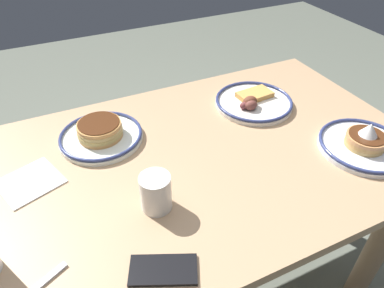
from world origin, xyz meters
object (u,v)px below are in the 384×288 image
at_px(paper_napkin, 30,182).
at_px(coffee_mug, 155,191).
at_px(plate_near_main, 101,134).
at_px(plate_center_pancakes, 253,102).
at_px(plate_far_companion, 364,144).
at_px(cell_phone, 163,270).

bearing_deg(paper_napkin, coffee_mug, 141.71).
relative_size(plate_near_main, plate_center_pancakes, 0.94).
distance_m(plate_far_companion, paper_napkin, 0.97).
bearing_deg(paper_napkin, plate_near_main, -154.55).
xyz_separation_m(plate_center_pancakes, paper_napkin, (0.76, 0.07, -0.01)).
relative_size(plate_far_companion, cell_phone, 1.85).
bearing_deg(cell_phone, paper_napkin, -36.31).
bearing_deg(plate_near_main, coffee_mug, 100.21).
height_order(plate_center_pancakes, paper_napkin, plate_center_pancakes).
relative_size(plate_center_pancakes, paper_napkin, 1.83).
bearing_deg(plate_center_pancakes, plate_far_companion, 115.36).
xyz_separation_m(plate_center_pancakes, plate_far_companion, (-0.17, 0.35, 0.00)).
height_order(plate_center_pancakes, coffee_mug, coffee_mug).
bearing_deg(plate_near_main, cell_phone, 90.88).
distance_m(plate_near_main, coffee_mug, 0.33).
xyz_separation_m(plate_near_main, coffee_mug, (-0.06, 0.33, 0.03)).
height_order(coffee_mug, paper_napkin, coffee_mug).
bearing_deg(plate_far_companion, coffee_mug, -4.79).
distance_m(plate_center_pancakes, plate_far_companion, 0.39).
height_order(cell_phone, paper_napkin, cell_phone).
height_order(plate_near_main, paper_napkin, plate_near_main).
height_order(plate_far_companion, paper_napkin, plate_far_companion).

